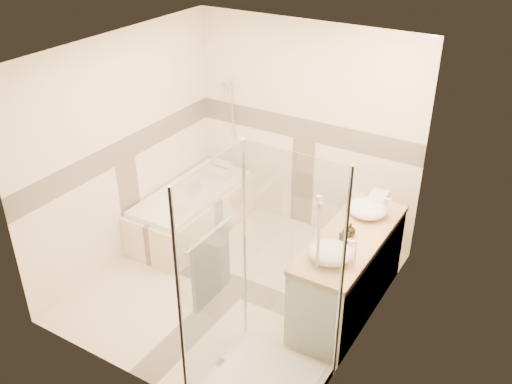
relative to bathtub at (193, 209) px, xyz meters
The scene contains 12 objects.
room 1.57m from the bathtub, 30.53° to the right, with size 2.82×3.02×2.52m.
bathtub is the anchor object (origin of this frame).
vanity 2.18m from the bathtub, ahead, with size 0.58×1.62×0.85m.
shower_enclosure 2.47m from the bathtub, 41.10° to the right, with size 0.96×0.93×2.04m.
vessel_sink_near 2.22m from the bathtub, ahead, with size 0.39×0.39×0.16m, color white.
vessel_sink_far 2.36m from the bathtub, 20.79° to the right, with size 0.39×0.39×0.16m, color white.
faucet_near 2.45m from the bathtub, ahead, with size 0.11×0.03×0.26m.
faucet_far 2.58m from the bathtub, 19.02° to the right, with size 0.11×0.03×0.28m.
amenity_bottle_a 2.27m from the bathtub, 13.08° to the right, with size 0.07×0.07×0.16m, color black.
amenity_bottle_b 2.24m from the bathtub, ahead, with size 0.10×0.10×0.13m, color black.
folded_towels 2.24m from the bathtub, ahead, with size 0.17×0.28×0.09m, color white.
rolled_towel 0.76m from the bathtub, 92.91° to the left, with size 0.10×0.10×0.21m, color white.
Camera 1 is at (2.67, -4.00, 3.81)m, focal length 40.00 mm.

